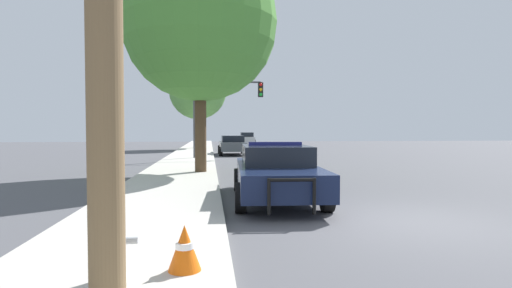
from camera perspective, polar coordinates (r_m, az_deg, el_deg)
The scene contains 10 objects.
ground_plane at distance 8.47m, azimuth 21.13°, elevation -10.36°, with size 110.00×110.00×0.00m, color #4F4F54.
sidewalk_left at distance 7.62m, azimuth -16.01°, elevation -11.20°, with size 3.00×110.00×0.13m.
police_car at distance 10.33m, azimuth 2.85°, elevation -3.82°, with size 2.34×5.31×1.49m.
fire_hydrant at distance 4.85m, azimuth -19.44°, elevation -12.64°, with size 0.49×0.22×0.84m.
traffic_light at distance 24.30m, azimuth -4.64°, elevation 6.08°, with size 4.23×0.35×4.73m.
car_background_midblock at distance 28.91m, azimuth -3.41°, elevation -0.09°, with size 2.02×4.38×1.40m.
car_background_distant at distance 46.74m, azimuth -1.34°, elevation 0.78°, with size 1.94×3.96×1.51m.
tree_sidewalk_near at distance 16.63m, azimuth -8.00°, elevation 16.58°, with size 6.12×6.12×8.93m.
tree_sidewalk_far at distance 37.90m, azimuth -8.32°, elevation 7.53°, with size 5.33×5.33×8.00m.
traffic_cone at distance 4.95m, azimuth -10.18°, elevation -14.36°, with size 0.39×0.39×0.54m.
Camera 1 is at (-3.88, -7.32, 1.80)m, focal length 28.00 mm.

